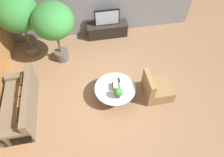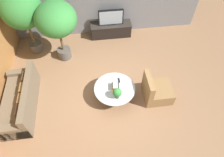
{
  "view_description": "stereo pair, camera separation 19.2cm",
  "coord_description": "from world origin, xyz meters",
  "px_view_note": "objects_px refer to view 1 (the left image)",
  "views": [
    {
      "loc": [
        -0.62,
        -3.23,
        5.06
      ],
      "look_at": [
        0.04,
        0.33,
        0.55
      ],
      "focal_mm": 32.0,
      "sensor_mm": 36.0,
      "label": 1
    },
    {
      "loc": [
        -0.43,
        -3.26,
        5.06
      ],
      "look_at": [
        0.04,
        0.33,
        0.55
      ],
      "focal_mm": 32.0,
      "sensor_mm": 36.0,
      "label": 2
    }
  ],
  "objects_px": {
    "couch_by_wall": "(21,105)",
    "potted_palm_corner": "(53,23)",
    "potted_palm_tall": "(18,14)",
    "potted_plant_tabletop": "(118,93)",
    "media_console": "(107,30)",
    "armchair_wicker": "(156,89)",
    "coffee_table": "(115,91)",
    "television": "(107,18)"
  },
  "relations": [
    {
      "from": "potted_plant_tabletop",
      "to": "potted_palm_tall",
      "type": "bearing_deg",
      "value": 133.24
    },
    {
      "from": "couch_by_wall",
      "to": "potted_palm_corner",
      "type": "relative_size",
      "value": 0.96
    },
    {
      "from": "media_console",
      "to": "potted_palm_tall",
      "type": "xyz_separation_m",
      "value": [
        -2.79,
        -0.48,
        1.34
      ]
    },
    {
      "from": "potted_palm_tall",
      "to": "potted_plant_tabletop",
      "type": "bearing_deg",
      "value": -46.76
    },
    {
      "from": "potted_palm_tall",
      "to": "television",
      "type": "bearing_deg",
      "value": 9.72
    },
    {
      "from": "couch_by_wall",
      "to": "potted_palm_tall",
      "type": "relative_size",
      "value": 0.9
    },
    {
      "from": "coffee_table",
      "to": "potted_palm_tall",
      "type": "relative_size",
      "value": 0.52
    },
    {
      "from": "media_console",
      "to": "coffee_table",
      "type": "relative_size",
      "value": 1.29
    },
    {
      "from": "potted_plant_tabletop",
      "to": "potted_palm_corner",
      "type": "bearing_deg",
      "value": 124.5
    },
    {
      "from": "armchair_wicker",
      "to": "potted_palm_corner",
      "type": "bearing_deg",
      "value": 52.84
    },
    {
      "from": "armchair_wicker",
      "to": "couch_by_wall",
      "type": "bearing_deg",
      "value": 87.7
    },
    {
      "from": "media_console",
      "to": "potted_palm_corner",
      "type": "distance_m",
      "value": 2.36
    },
    {
      "from": "armchair_wicker",
      "to": "potted_plant_tabletop",
      "type": "xyz_separation_m",
      "value": [
        -1.18,
        -0.16,
        0.36
      ]
    },
    {
      "from": "television",
      "to": "potted_plant_tabletop",
      "type": "bearing_deg",
      "value": -94.25
    },
    {
      "from": "couch_by_wall",
      "to": "armchair_wicker",
      "type": "distance_m",
      "value": 3.87
    },
    {
      "from": "couch_by_wall",
      "to": "potted_plant_tabletop",
      "type": "relative_size",
      "value": 6.15
    },
    {
      "from": "coffee_table",
      "to": "armchair_wicker",
      "type": "xyz_separation_m",
      "value": [
        1.21,
        -0.14,
        -0.04
      ]
    },
    {
      "from": "television",
      "to": "potted_palm_tall",
      "type": "height_order",
      "value": "potted_palm_tall"
    },
    {
      "from": "television",
      "to": "coffee_table",
      "type": "relative_size",
      "value": 0.77
    },
    {
      "from": "media_console",
      "to": "armchair_wicker",
      "type": "bearing_deg",
      "value": -72.63
    },
    {
      "from": "couch_by_wall",
      "to": "potted_palm_corner",
      "type": "distance_m",
      "value": 2.54
    },
    {
      "from": "coffee_table",
      "to": "potted_plant_tabletop",
      "type": "xyz_separation_m",
      "value": [
        0.03,
        -0.3,
        0.32
      ]
    },
    {
      "from": "potted_plant_tabletop",
      "to": "television",
      "type": "bearing_deg",
      "value": 85.75
    },
    {
      "from": "television",
      "to": "armchair_wicker",
      "type": "bearing_deg",
      "value": -72.62
    },
    {
      "from": "potted_palm_tall",
      "to": "potted_plant_tabletop",
      "type": "xyz_separation_m",
      "value": [
        2.55,
        -2.71,
        -0.97
      ]
    },
    {
      "from": "potted_palm_tall",
      "to": "armchair_wicker",
      "type": "bearing_deg",
      "value": -34.3
    },
    {
      "from": "armchair_wicker",
      "to": "potted_palm_tall",
      "type": "relative_size",
      "value": 0.38
    },
    {
      "from": "potted_palm_corner",
      "to": "armchair_wicker",
      "type": "bearing_deg",
      "value": -37.16
    },
    {
      "from": "coffee_table",
      "to": "potted_palm_corner",
      "type": "bearing_deg",
      "value": 128.03
    },
    {
      "from": "media_console",
      "to": "potted_plant_tabletop",
      "type": "height_order",
      "value": "potted_plant_tabletop"
    },
    {
      "from": "coffee_table",
      "to": "couch_by_wall",
      "type": "relative_size",
      "value": 0.58
    },
    {
      "from": "coffee_table",
      "to": "potted_palm_corner",
      "type": "xyz_separation_m",
      "value": [
        -1.5,
        1.91,
        1.19
      ]
    },
    {
      "from": "potted_palm_corner",
      "to": "media_console",
      "type": "bearing_deg",
      "value": 28.97
    },
    {
      "from": "media_console",
      "to": "coffee_table",
      "type": "height_order",
      "value": "media_console"
    },
    {
      "from": "armchair_wicker",
      "to": "potted_plant_tabletop",
      "type": "relative_size",
      "value": 2.6
    },
    {
      "from": "television",
      "to": "potted_plant_tabletop",
      "type": "relative_size",
      "value": 2.75
    },
    {
      "from": "potted_palm_corner",
      "to": "potted_palm_tall",
      "type": "bearing_deg",
      "value": 154.25
    },
    {
      "from": "armchair_wicker",
      "to": "potted_palm_corner",
      "type": "xyz_separation_m",
      "value": [
        -2.71,
        2.05,
        1.24
      ]
    },
    {
      "from": "television",
      "to": "armchair_wicker",
      "type": "relative_size",
      "value": 1.06
    },
    {
      "from": "television",
      "to": "couch_by_wall",
      "type": "xyz_separation_m",
      "value": [
        -2.92,
        -2.87,
        -0.52
      ]
    },
    {
      "from": "potted_palm_tall",
      "to": "couch_by_wall",
      "type": "bearing_deg",
      "value": -93.17
    },
    {
      "from": "potted_palm_corner",
      "to": "potted_plant_tabletop",
      "type": "distance_m",
      "value": 2.83
    }
  ]
}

